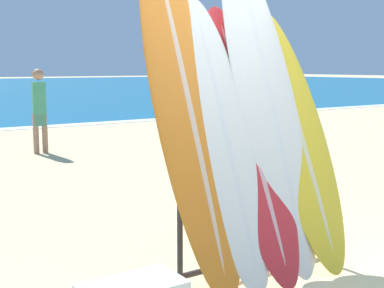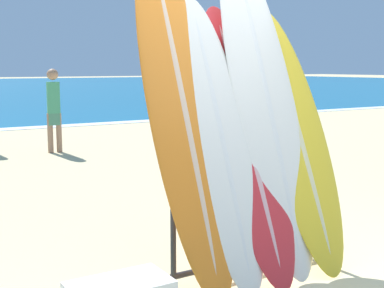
{
  "view_description": "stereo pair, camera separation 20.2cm",
  "coord_description": "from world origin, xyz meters",
  "px_view_note": "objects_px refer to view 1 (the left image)",
  "views": [
    {
      "loc": [
        -2.56,
        -2.35,
        1.55
      ],
      "look_at": [
        -0.04,
        1.4,
        0.9
      ],
      "focal_mm": 50.0,
      "sensor_mm": 36.0,
      "label": 1
    },
    {
      "loc": [
        -2.39,
        -2.46,
        1.55
      ],
      "look_at": [
        -0.04,
        1.4,
        0.9
      ],
      "focal_mm": 50.0,
      "sensor_mm": 36.0,
      "label": 2
    }
  ],
  "objects_px": {
    "surfboard_slot_3": "(268,103)",
    "person_far_left": "(39,108)",
    "surfboard_slot_4": "(298,136)",
    "surfboard_slot_1": "(224,139)",
    "surfboard_slot_0": "(189,113)",
    "surfboard_rack": "(252,214)",
    "surfboard_slot_2": "(251,140)"
  },
  "relations": [
    {
      "from": "surfboard_slot_3",
      "to": "person_far_left",
      "type": "relative_size",
      "value": 1.69
    },
    {
      "from": "surfboard_slot_2",
      "to": "person_far_left",
      "type": "xyz_separation_m",
      "value": [
        0.52,
        6.42,
        -0.19
      ]
    },
    {
      "from": "surfboard_slot_1",
      "to": "surfboard_slot_0",
      "type": "bearing_deg",
      "value": 162.06
    },
    {
      "from": "surfboard_slot_2",
      "to": "surfboard_slot_3",
      "type": "bearing_deg",
      "value": 17.54
    },
    {
      "from": "surfboard_slot_1",
      "to": "person_far_left",
      "type": "bearing_deg",
      "value": 83.16
    },
    {
      "from": "surfboard_slot_0",
      "to": "surfboard_slot_1",
      "type": "distance_m",
      "value": 0.33
    },
    {
      "from": "person_far_left",
      "to": "surfboard_rack",
      "type": "bearing_deg",
      "value": -84.79
    },
    {
      "from": "surfboard_slot_3",
      "to": "surfboard_slot_1",
      "type": "bearing_deg",
      "value": -170.47
    },
    {
      "from": "surfboard_slot_3",
      "to": "surfboard_slot_4",
      "type": "xyz_separation_m",
      "value": [
        0.26,
        -0.08,
        -0.26
      ]
    },
    {
      "from": "surfboard_slot_0",
      "to": "surfboard_slot_1",
      "type": "bearing_deg",
      "value": -17.94
    },
    {
      "from": "surfboard_slot_1",
      "to": "surfboard_slot_4",
      "type": "distance_m",
      "value": 0.73
    },
    {
      "from": "surfboard_slot_2",
      "to": "surfboard_slot_3",
      "type": "height_order",
      "value": "surfboard_slot_3"
    },
    {
      "from": "surfboard_rack",
      "to": "surfboard_slot_3",
      "type": "distance_m",
      "value": 0.85
    },
    {
      "from": "surfboard_slot_3",
      "to": "person_far_left",
      "type": "distance_m",
      "value": 6.37
    },
    {
      "from": "surfboard_slot_1",
      "to": "surfboard_rack",
      "type": "bearing_deg",
      "value": -8.5
    },
    {
      "from": "surfboard_slot_0",
      "to": "surfboard_slot_4",
      "type": "xyz_separation_m",
      "value": [
        0.98,
        -0.08,
        -0.22
      ]
    },
    {
      "from": "surfboard_slot_3",
      "to": "surfboard_slot_4",
      "type": "height_order",
      "value": "surfboard_slot_3"
    },
    {
      "from": "surfboard_slot_1",
      "to": "surfboard_slot_4",
      "type": "height_order",
      "value": "surfboard_slot_1"
    },
    {
      "from": "surfboard_slot_1",
      "to": "person_far_left",
      "type": "distance_m",
      "value": 6.48
    },
    {
      "from": "surfboard_slot_1",
      "to": "surfboard_slot_3",
      "type": "bearing_deg",
      "value": 9.53
    },
    {
      "from": "surfboard_slot_3",
      "to": "surfboard_slot_4",
      "type": "bearing_deg",
      "value": -16.85
    },
    {
      "from": "surfboard_slot_4",
      "to": "person_far_left",
      "type": "distance_m",
      "value": 6.43
    },
    {
      "from": "surfboard_rack",
      "to": "surfboard_slot_1",
      "type": "xyz_separation_m",
      "value": [
        -0.24,
        0.04,
        0.57
      ]
    },
    {
      "from": "surfboard_slot_2",
      "to": "surfboard_slot_0",
      "type": "bearing_deg",
      "value": 171.87
    },
    {
      "from": "surfboard_slot_0",
      "to": "surfboard_slot_4",
      "type": "relative_size",
      "value": 1.22
    },
    {
      "from": "surfboard_slot_0",
      "to": "surfboard_rack",
      "type": "bearing_deg",
      "value": -13.43
    },
    {
      "from": "surfboard_slot_2",
      "to": "surfboard_slot_1",
      "type": "bearing_deg",
      "value": -177.86
    },
    {
      "from": "surfboard_slot_3",
      "to": "surfboard_slot_4",
      "type": "relative_size",
      "value": 1.26
    },
    {
      "from": "surfboard_slot_1",
      "to": "surfboard_slot_3",
      "type": "height_order",
      "value": "surfboard_slot_3"
    },
    {
      "from": "person_far_left",
      "to": "surfboard_slot_3",
      "type": "bearing_deg",
      "value": -82.76
    },
    {
      "from": "surfboard_rack",
      "to": "person_far_left",
      "type": "xyz_separation_m",
      "value": [
        0.53,
        6.47,
        0.36
      ]
    },
    {
      "from": "surfboard_slot_1",
      "to": "surfboard_slot_2",
      "type": "relative_size",
      "value": 1.02
    }
  ]
}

